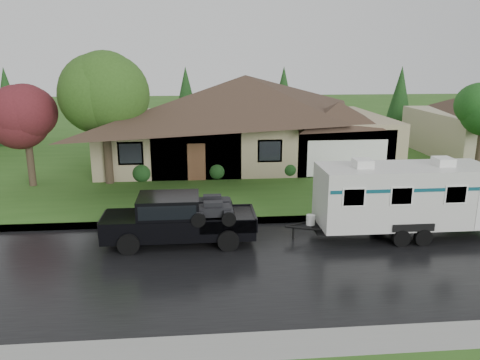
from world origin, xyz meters
name	(u,v)px	position (x,y,z in m)	size (l,w,h in m)	color
ground	(230,243)	(0.00, 0.00, 0.00)	(140.00, 140.00, 0.00)	#2D581B
road	(234,266)	(0.00, -2.00, 0.01)	(140.00, 8.00, 0.01)	black
curb	(226,221)	(0.00, 2.25, 0.07)	(140.00, 0.50, 0.15)	gray
lawn	(215,159)	(0.00, 15.00, 0.07)	(140.00, 26.00, 0.15)	#2D581B
house_main	(250,109)	(2.29, 13.84, 3.59)	(19.44, 10.80, 6.90)	#9B8B69
tree_left_green	(103,93)	(-6.02, 8.84, 5.03)	(4.24, 4.24, 7.03)	#382B1E
tree_red	(25,118)	(-10.07, 8.68, 3.80)	(3.18, 3.18, 5.26)	#382B1E
shrub_row	(253,169)	(2.00, 9.30, 0.65)	(13.60, 1.00, 1.00)	#143814
pickup_truck	(176,218)	(-2.01, 0.24, 1.01)	(5.66, 2.15, 1.89)	black
travel_trailer	(403,195)	(6.79, 0.24, 1.66)	(6.98, 2.45, 3.13)	silver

